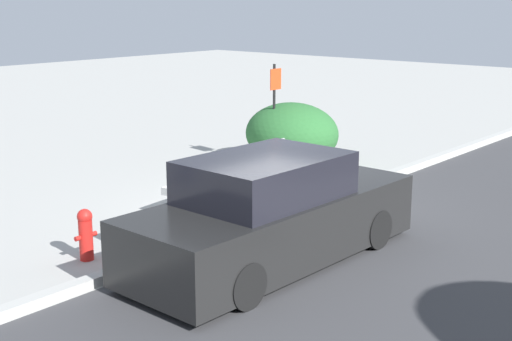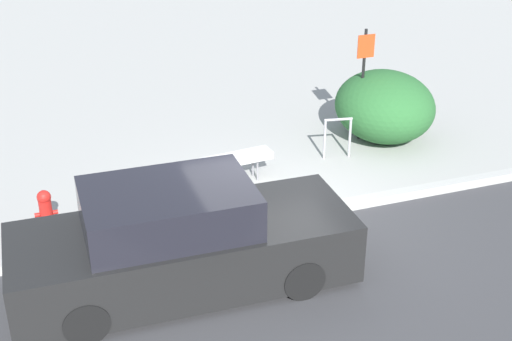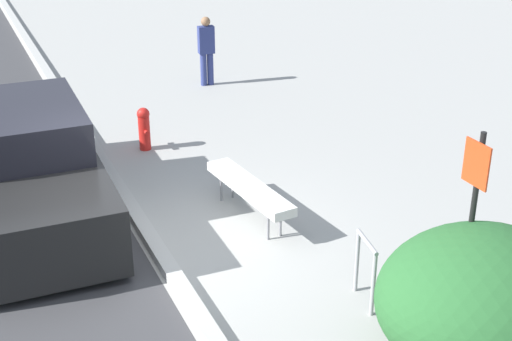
{
  "view_description": "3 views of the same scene",
  "coord_description": "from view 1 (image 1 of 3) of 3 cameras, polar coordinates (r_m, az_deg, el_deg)",
  "views": [
    {
      "loc": [
        -9.34,
        -7.33,
        3.67
      ],
      "look_at": [
        0.14,
        0.75,
        0.68
      ],
      "focal_mm": 50.0,
      "sensor_mm": 36.0,
      "label": 1
    },
    {
      "loc": [
        -3.69,
        -9.44,
        5.98
      ],
      "look_at": [
        -0.17,
        0.38,
        0.78
      ],
      "focal_mm": 50.0,
      "sensor_mm": 36.0,
      "label": 2
    },
    {
      "loc": [
        7.83,
        -2.09,
        4.78
      ],
      "look_at": [
        -0.55,
        1.65,
        0.66
      ],
      "focal_mm": 50.0,
      "sensor_mm": 36.0,
      "label": 3
    }
  ],
  "objects": [
    {
      "name": "parked_car_near",
      "position": [
        10.09,
        1.32,
        -3.61
      ],
      "size": [
        4.75,
        1.83,
        1.58
      ],
      "rotation": [
        0.0,
        0.0,
        -0.02
      ],
      "color": "black",
      "rests_on": "ground_plane"
    },
    {
      "name": "bike_rack",
      "position": [
        14.95,
        1.45,
        1.28
      ],
      "size": [
        0.55,
        0.15,
        0.83
      ],
      "rotation": [
        0.0,
        0.0,
        -0.18
      ],
      "color": "#99999E",
      "rests_on": "ground_plane"
    },
    {
      "name": "shrub_hedge",
      "position": [
        16.23,
        2.88,
        2.97
      ],
      "size": [
        1.97,
        2.2,
        1.41
      ],
      "color": "#28602D",
      "rests_on": "ground_plane"
    },
    {
      "name": "sign_post",
      "position": [
        15.85,
        1.49,
        5.22
      ],
      "size": [
        0.36,
        0.08,
        2.3
      ],
      "color": "black",
      "rests_on": "ground_plane"
    },
    {
      "name": "bench",
      "position": [
        12.94,
        -4.17,
        -0.87
      ],
      "size": [
        1.96,
        0.56,
        0.54
      ],
      "rotation": [
        0.0,
        0.0,
        0.11
      ],
      "color": "gray",
      "rests_on": "ground_plane"
    },
    {
      "name": "curb",
      "position": [
        12.41,
        2.23,
        -3.39
      ],
      "size": [
        60.0,
        0.2,
        0.13
      ],
      "color": "#A8A8A3",
      "rests_on": "ground_plane"
    },
    {
      "name": "ground_plane",
      "position": [
        12.43,
        2.23,
        -3.68
      ],
      "size": [
        60.0,
        60.0,
        0.0
      ],
      "primitive_type": "plane",
      "color": "#9E9E99"
    },
    {
      "name": "fire_hydrant",
      "position": [
        10.55,
        -13.48,
        -4.88
      ],
      "size": [
        0.36,
        0.22,
        0.77
      ],
      "color": "red",
      "rests_on": "ground_plane"
    }
  ]
}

